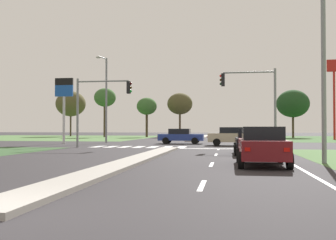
% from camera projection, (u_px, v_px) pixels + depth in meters
% --- Properties ---
extents(ground_plane, '(200.00, 200.00, 0.00)m').
position_uv_depth(ground_plane, '(183.00, 145.00, 36.05)').
color(ground_plane, '#282628').
extents(grass_verge_far_left, '(35.00, 35.00, 0.01)m').
position_uv_depth(grass_verge_far_left, '(46.00, 137.00, 64.16)').
color(grass_verge_far_left, '#476B38').
rests_on(grass_verge_far_left, ground).
extents(median_island_near, '(1.20, 22.00, 0.14)m').
position_uv_depth(median_island_near, '(133.00, 161.00, 17.28)').
color(median_island_near, gray).
rests_on(median_island_near, ground).
extents(median_island_far, '(1.20, 36.00, 0.14)m').
position_uv_depth(median_island_far, '(201.00, 137.00, 60.75)').
color(median_island_far, '#ADA89E').
rests_on(median_island_far, ground).
extents(lane_dash_near, '(0.14, 2.00, 0.01)m').
position_uv_depth(lane_dash_near, '(202.00, 185.00, 10.27)').
color(lane_dash_near, silver).
rests_on(lane_dash_near, ground).
extents(lane_dash_second, '(0.14, 2.00, 0.01)m').
position_uv_depth(lane_dash_second, '(212.00, 164.00, 16.20)').
color(lane_dash_second, silver).
rests_on(lane_dash_second, ground).
extents(lane_dash_third, '(0.14, 2.00, 0.01)m').
position_uv_depth(lane_dash_third, '(216.00, 155.00, 22.12)').
color(lane_dash_third, silver).
rests_on(lane_dash_third, ground).
extents(lane_dash_fourth, '(0.14, 2.00, 0.01)m').
position_uv_depth(lane_dash_fourth, '(219.00, 149.00, 28.05)').
color(lane_dash_fourth, silver).
rests_on(lane_dash_fourth, ground).
extents(edge_line_right, '(0.14, 24.00, 0.01)m').
position_uv_depth(edge_line_right, '(289.00, 162.00, 17.21)').
color(edge_line_right, silver).
rests_on(edge_line_right, ground).
extents(stop_bar_near, '(6.40, 0.50, 0.01)m').
position_uv_depth(stop_bar_near, '(223.00, 149.00, 28.55)').
color(stop_bar_near, silver).
rests_on(stop_bar_near, ground).
extents(crosswalk_bar_near, '(0.70, 2.80, 0.01)m').
position_uv_depth(crosswalk_bar_near, '(98.00, 147.00, 31.89)').
color(crosswalk_bar_near, silver).
rests_on(crosswalk_bar_near, ground).
extents(crosswalk_bar_second, '(0.70, 2.80, 0.01)m').
position_uv_depth(crosswalk_bar_second, '(111.00, 147.00, 31.71)').
color(crosswalk_bar_second, silver).
rests_on(crosswalk_bar_second, ground).
extents(crosswalk_bar_third, '(0.70, 2.80, 0.01)m').
position_uv_depth(crosswalk_bar_third, '(125.00, 147.00, 31.54)').
color(crosswalk_bar_third, silver).
rests_on(crosswalk_bar_third, ground).
extents(crosswalk_bar_fourth, '(0.70, 2.80, 0.01)m').
position_uv_depth(crosswalk_bar_fourth, '(139.00, 147.00, 31.36)').
color(crosswalk_bar_fourth, silver).
rests_on(crosswalk_bar_fourth, ground).
extents(crosswalk_bar_fifth, '(0.70, 2.80, 0.01)m').
position_uv_depth(crosswalk_bar_fifth, '(153.00, 147.00, 31.19)').
color(crosswalk_bar_fifth, silver).
rests_on(crosswalk_bar_fifth, ground).
extents(crosswalk_bar_sixth, '(0.70, 2.80, 0.01)m').
position_uv_depth(crosswalk_bar_sixth, '(167.00, 147.00, 31.01)').
color(crosswalk_bar_sixth, silver).
rests_on(crosswalk_bar_sixth, ground).
extents(crosswalk_bar_seventh, '(0.70, 2.80, 0.01)m').
position_uv_depth(crosswalk_bar_seventh, '(181.00, 147.00, 30.83)').
color(crosswalk_bar_seventh, silver).
rests_on(crosswalk_bar_seventh, ground).
extents(car_maroon_near, '(1.99, 4.16, 1.58)m').
position_uv_depth(car_maroon_near, '(262.00, 146.00, 15.72)').
color(car_maroon_near, maroon).
rests_on(car_maroon_near, ground).
extents(car_beige_second, '(4.35, 2.07, 1.61)m').
position_uv_depth(car_beige_second, '(233.00, 136.00, 33.92)').
color(car_beige_second, '#BCAD8E').
rests_on(car_beige_second, ground).
extents(car_blue_third, '(4.42, 2.02, 1.47)m').
position_uv_depth(car_blue_third, '(181.00, 136.00, 38.03)').
color(car_blue_third, navy).
rests_on(car_blue_third, ground).
extents(car_black_fourth, '(2.01, 4.40, 1.48)m').
position_uv_depth(car_black_fourth, '(252.00, 141.00, 22.40)').
color(car_black_fourth, black).
rests_on(car_black_fourth, ground).
extents(traffic_signal_near_left, '(4.51, 0.32, 5.46)m').
position_uv_depth(traffic_signal_near_left, '(97.00, 100.00, 30.52)').
color(traffic_signal_near_left, gray).
rests_on(traffic_signal_near_left, ground).
extents(traffic_signal_near_right, '(4.13, 0.32, 5.92)m').
position_uv_depth(traffic_signal_near_right, '(255.00, 94.00, 28.67)').
color(traffic_signal_near_right, gray).
rests_on(traffic_signal_near_right, ground).
extents(street_lamp_near, '(2.53, 1.30, 8.81)m').
position_uv_depth(street_lamp_near, '(330.00, 48.00, 16.71)').
color(street_lamp_near, gray).
rests_on(street_lamp_near, ground).
extents(street_lamp_second, '(0.69, 1.82, 8.81)m').
position_uv_depth(street_lamp_second, '(106.00, 95.00, 40.10)').
color(street_lamp_second, gray).
rests_on(street_lamp_second, ground).
extents(fastfood_pole_sign, '(1.80, 0.40, 10.65)m').
position_uv_depth(fastfood_pole_sign, '(334.00, 81.00, 51.62)').
color(fastfood_pole_sign, red).
rests_on(fastfood_pole_sign, ground).
extents(fuel_price_totem, '(1.80, 0.24, 6.44)m').
position_uv_depth(fuel_price_totem, '(64.00, 96.00, 38.06)').
color(fuel_price_totem, silver).
rests_on(fuel_price_totem, ground).
extents(treeline_near, '(5.56, 5.56, 8.47)m').
position_uv_depth(treeline_near, '(71.00, 104.00, 72.93)').
color(treeline_near, '#423323').
rests_on(treeline_near, ground).
extents(treeline_second, '(3.76, 3.76, 8.44)m').
position_uv_depth(treeline_second, '(105.00, 98.00, 67.20)').
color(treeline_second, '#423323').
rests_on(treeline_second, ground).
extents(treeline_third, '(3.47, 3.47, 6.79)m').
position_uv_depth(treeline_third, '(147.00, 107.00, 66.90)').
color(treeline_third, '#423323').
rests_on(treeline_third, ground).
extents(treeline_fourth, '(4.44, 4.44, 7.71)m').
position_uv_depth(treeline_fourth, '(180.00, 104.00, 68.34)').
color(treeline_fourth, '#423323').
rests_on(treeline_fourth, ground).
extents(treeline_fifth, '(5.30, 5.30, 7.80)m').
position_uv_depth(treeline_fifth, '(293.00, 104.00, 63.56)').
color(treeline_fifth, '#423323').
rests_on(treeline_fifth, ground).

